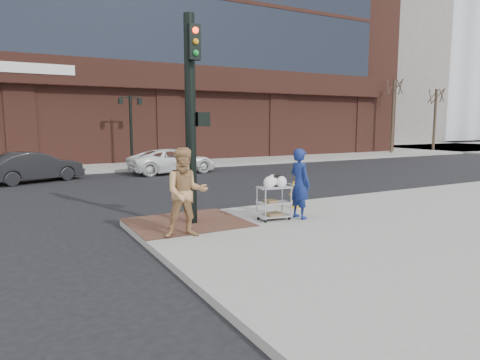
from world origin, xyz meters
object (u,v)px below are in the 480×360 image
lamp_post (131,123)px  utility_cart (274,200)px  traffic_signal_pole (192,114)px  sedan_dark (34,167)px  fire_hydrant (295,194)px  woman_blue (300,184)px  pedestrian_tan (186,193)px  minivan_white (173,161)px

lamp_post → utility_cart: bearing=-91.9°
traffic_signal_pole → sedan_dark: bearing=104.4°
lamp_post → fire_hydrant: bearing=-86.7°
sedan_dark → utility_cart: sedan_dark is taller
lamp_post → woman_blue: size_ratio=2.20×
utility_cart → fire_hydrant: utility_cart is taller
pedestrian_tan → fire_hydrant: 4.27m
woman_blue → pedestrian_tan: size_ratio=0.93×
utility_cart → woman_blue: bearing=-12.3°
sedan_dark → minivan_white: 6.58m
utility_cart → sedan_dark: bearing=112.1°
utility_cart → pedestrian_tan: bearing=-169.9°
fire_hydrant → pedestrian_tan: bearing=-159.8°
fire_hydrant → traffic_signal_pole: bearing=-174.4°
lamp_post → utility_cart: (-0.53, -15.90, -1.95)m
traffic_signal_pole → woman_blue: size_ratio=2.75×
utility_cart → lamp_post: bearing=88.1°
woman_blue → sedan_dark: size_ratio=0.44×
lamp_post → traffic_signal_pole: size_ratio=0.80×
minivan_white → utility_cart: size_ratio=3.98×
lamp_post → pedestrian_tan: bearing=-100.7°
woman_blue → utility_cart: 0.81m
lamp_post → woman_blue: bearing=-89.4°
woman_blue → pedestrian_tan: bearing=90.9°
utility_cart → fire_hydrant: (1.40, 1.00, -0.12)m
woman_blue → pedestrian_tan: pedestrian_tan is taller
lamp_post → minivan_white: size_ratio=0.87×
pedestrian_tan → minivan_white: bearing=84.3°
woman_blue → minivan_white: woman_blue is taller
pedestrian_tan → minivan_white: size_ratio=0.42×
lamp_post → fire_hydrant: (0.87, -14.90, -2.06)m
traffic_signal_pole → woman_blue: bearing=-17.3°
pedestrian_tan → fire_hydrant: bearing=33.1°
sedan_dark → traffic_signal_pole: bearing=172.1°
traffic_signal_pole → pedestrian_tan: bearing=-119.1°
pedestrian_tan → fire_hydrant: (3.97, 1.46, -0.57)m
traffic_signal_pole → sedan_dark: traffic_signal_pole is taller
pedestrian_tan → sedan_dark: bearing=113.3°
sedan_dark → pedestrian_tan: bearing=168.1°
lamp_post → pedestrian_tan: lamp_post is taller
woman_blue → fire_hydrant: 1.44m
traffic_signal_pole → sedan_dark: 11.87m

